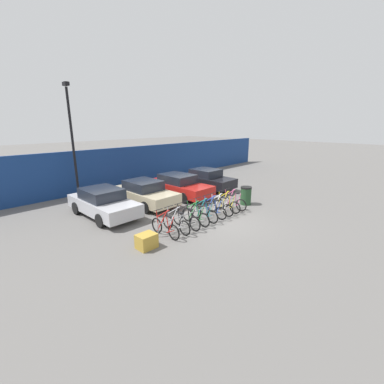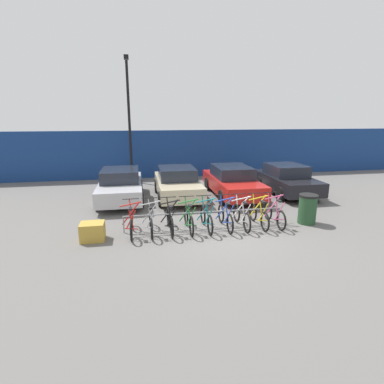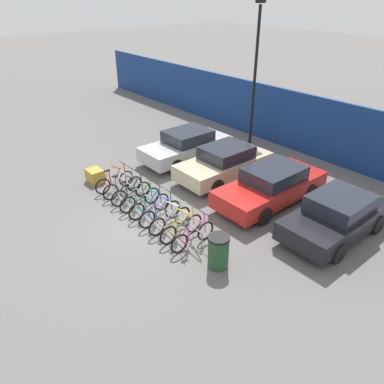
# 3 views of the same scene
# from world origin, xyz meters

# --- Properties ---
(ground_plane) EXTENTS (120.00, 120.00, 0.00)m
(ground_plane) POSITION_xyz_m (0.00, 0.00, 0.00)
(ground_plane) COLOR #605E5B
(hoarding_wall) EXTENTS (36.00, 0.16, 2.83)m
(hoarding_wall) POSITION_xyz_m (0.00, 9.50, 1.41)
(hoarding_wall) COLOR navy
(hoarding_wall) RESTS_ON ground
(bike_rack) EXTENTS (5.35, 0.04, 0.57)m
(bike_rack) POSITION_xyz_m (-0.44, 0.68, 0.50)
(bike_rack) COLOR gray
(bike_rack) RESTS_ON ground
(bicycle_red) EXTENTS (0.68, 1.71, 1.05)m
(bicycle_red) POSITION_xyz_m (-2.84, 0.53, 0.38)
(bicycle_red) COLOR black
(bicycle_red) RESTS_ON ground
(bicycle_silver) EXTENTS (0.68, 1.71, 1.05)m
(bicycle_silver) POSITION_xyz_m (-2.24, 0.53, 0.38)
(bicycle_silver) COLOR black
(bicycle_silver) RESTS_ON ground
(bicycle_black) EXTENTS (0.68, 1.71, 1.05)m
(bicycle_black) POSITION_xyz_m (-1.62, 0.53, 0.38)
(bicycle_black) COLOR black
(bicycle_black) RESTS_ON ground
(bicycle_green) EXTENTS (0.68, 1.71, 1.05)m
(bicycle_green) POSITION_xyz_m (-1.01, 0.53, 0.38)
(bicycle_green) COLOR black
(bicycle_green) RESTS_ON ground
(bicycle_teal) EXTENTS (0.68, 1.71, 1.05)m
(bicycle_teal) POSITION_xyz_m (-0.42, 0.53, 0.38)
(bicycle_teal) COLOR black
(bicycle_teal) RESTS_ON ground
(bicycle_blue) EXTENTS (0.68, 1.71, 1.05)m
(bicycle_blue) POSITION_xyz_m (0.22, 0.53, 0.38)
(bicycle_blue) COLOR black
(bicycle_blue) RESTS_ON ground
(bicycle_white) EXTENTS (0.68, 1.71, 1.05)m
(bicycle_white) POSITION_xyz_m (0.79, 0.53, 0.38)
(bicycle_white) COLOR black
(bicycle_white) RESTS_ON ground
(bicycle_yellow) EXTENTS (0.68, 1.71, 1.05)m
(bicycle_yellow) POSITION_xyz_m (1.40, 0.53, 0.38)
(bicycle_yellow) COLOR black
(bicycle_yellow) RESTS_ON ground
(bicycle_pink) EXTENTS (0.68, 1.71, 1.05)m
(bicycle_pink) POSITION_xyz_m (1.96, 0.53, 0.38)
(bicycle_pink) COLOR black
(bicycle_pink) RESTS_ON ground
(car_silver) EXTENTS (1.91, 4.31, 1.40)m
(car_silver) POSITION_xyz_m (-3.35, 4.61, 0.69)
(car_silver) COLOR #B7B7BC
(car_silver) RESTS_ON ground
(car_beige) EXTENTS (1.91, 4.19, 1.40)m
(car_beige) POSITION_xyz_m (-0.84, 4.61, 0.69)
(car_beige) COLOR #C1B28E
(car_beige) RESTS_ON ground
(car_red) EXTENTS (1.91, 4.57, 1.40)m
(car_red) POSITION_xyz_m (1.72, 4.52, 0.69)
(car_red) COLOR red
(car_red) RESTS_ON ground
(car_black) EXTENTS (1.91, 4.03, 1.40)m
(car_black) POSITION_xyz_m (4.42, 4.48, 0.69)
(car_black) COLOR black
(car_black) RESTS_ON ground
(lamp_post) EXTENTS (0.24, 0.44, 6.70)m
(lamp_post) POSITION_xyz_m (-2.93, 8.50, 3.71)
(lamp_post) COLOR black
(lamp_post) RESTS_ON ground
(trash_bin) EXTENTS (0.63, 0.63, 1.03)m
(trash_bin) POSITION_xyz_m (3.16, 0.47, 0.52)
(trash_bin) COLOR #234728
(trash_bin) RESTS_ON ground
(cargo_crate) EXTENTS (0.70, 0.56, 0.55)m
(cargo_crate) POSITION_xyz_m (-3.99, 0.25, 0.28)
(cargo_crate) COLOR #B28C33
(cargo_crate) RESTS_ON ground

